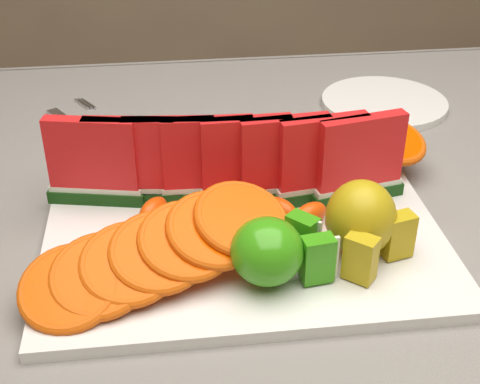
% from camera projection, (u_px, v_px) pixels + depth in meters
% --- Properties ---
extents(table, '(1.40, 0.90, 0.75)m').
position_uv_depth(table, '(280.00, 308.00, 0.75)').
color(table, '#45341A').
rests_on(table, ground).
extents(tablecloth, '(1.53, 1.03, 0.20)m').
position_uv_depth(tablecloth, '(281.00, 263.00, 0.72)').
color(tablecloth, gray).
rests_on(tablecloth, table).
extents(platter, '(0.40, 0.30, 0.01)m').
position_uv_depth(platter, '(243.00, 234.00, 0.68)').
color(platter, silver).
rests_on(platter, tablecloth).
extents(apple_cluster, '(0.11, 0.09, 0.06)m').
position_uv_depth(apple_cluster, '(275.00, 251.00, 0.60)').
color(apple_cluster, '#257F1B').
rests_on(apple_cluster, platter).
extents(pear_cluster, '(0.09, 0.10, 0.08)m').
position_uv_depth(pear_cluster, '(363.00, 221.00, 0.63)').
color(pear_cluster, '#B49809').
rests_on(pear_cluster, platter).
extents(side_plate, '(0.20, 0.20, 0.01)m').
position_uv_depth(side_plate, '(384.00, 103.00, 0.97)').
color(side_plate, silver).
rests_on(side_plate, tablecloth).
extents(fork, '(0.10, 0.18, 0.00)m').
position_uv_depth(fork, '(81.00, 128.00, 0.90)').
color(fork, silver).
rests_on(fork, tablecloth).
extents(watermelon_row, '(0.39, 0.07, 0.10)m').
position_uv_depth(watermelon_row, '(227.00, 163.00, 0.70)').
color(watermelon_row, '#0B4014').
rests_on(watermelon_row, platter).
extents(orange_fan_front, '(0.27, 0.16, 0.07)m').
position_uv_depth(orange_fan_front, '(159.00, 252.00, 0.60)').
color(orange_fan_front, '#E54200').
rests_on(orange_fan_front, platter).
extents(orange_fan_back, '(0.39, 0.12, 0.05)m').
position_uv_depth(orange_fan_back, '(269.00, 154.00, 0.77)').
color(orange_fan_back, '#E54200').
rests_on(orange_fan_back, platter).
extents(tangerine_segments, '(0.20, 0.08, 0.03)m').
position_uv_depth(tangerine_segments, '(232.00, 215.00, 0.68)').
color(tangerine_segments, '#E75A02').
rests_on(tangerine_segments, platter).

